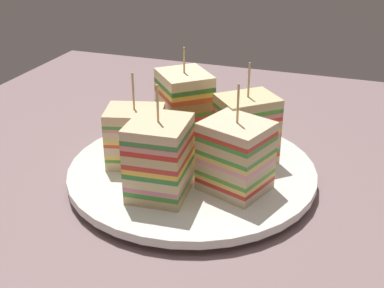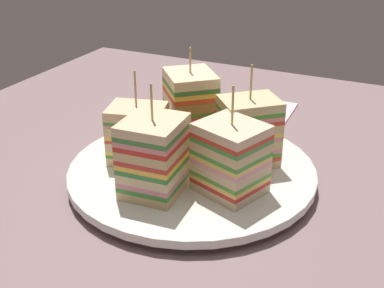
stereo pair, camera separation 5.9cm
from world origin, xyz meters
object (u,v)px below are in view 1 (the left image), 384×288
object	(u,v)px
sandwich_wedge_1	(246,129)
sandwich_wedge_3	(136,136)
plate	(192,172)
chip_pile	(196,154)
sandwich_wedge_0	(235,156)
napkin	(235,109)
sandwich_wedge_4	(159,158)
sandwich_wedge_2	(185,109)

from	to	relation	value
sandwich_wedge_1	sandwich_wedge_3	xyz separation A→B (cm)	(-4.99, 12.04, -0.61)
plate	sandwich_wedge_3	size ratio (longest dim) A/B	2.60
sandwich_wedge_1	chip_pile	distance (cm)	6.72
sandwich_wedge_0	napkin	world-z (taller)	sandwich_wedge_0
sandwich_wedge_1	napkin	world-z (taller)	sandwich_wedge_1
sandwich_wedge_3	chip_pile	world-z (taller)	sandwich_wedge_3
sandwich_wedge_4	plate	bearing A→B (deg)	-15.42
napkin	sandwich_wedge_2	bearing A→B (deg)	172.23
sandwich_wedge_2	napkin	xyz separation A→B (cm)	(16.86, -2.30, -6.20)
sandwich_wedge_1	sandwich_wedge_3	bearing A→B (deg)	-18.69
sandwich_wedge_0	napkin	bearing A→B (deg)	-55.38
sandwich_wedge_2	sandwich_wedge_0	bearing A→B (deg)	3.84
chip_pile	sandwich_wedge_2	bearing A→B (deg)	34.14
sandwich_wedge_2	sandwich_wedge_4	bearing A→B (deg)	-33.23
sandwich_wedge_4	napkin	xyz separation A→B (cm)	(29.42, -0.54, -5.66)
plate	sandwich_wedge_1	size ratio (longest dim) A/B	2.41
sandwich_wedge_0	sandwich_wedge_3	distance (cm)	12.77
plate	sandwich_wedge_3	distance (cm)	7.86
sandwich_wedge_3	sandwich_wedge_4	world-z (taller)	sandwich_wedge_4
plate	sandwich_wedge_2	bearing A→B (deg)	27.25
chip_pile	sandwich_wedge_1	bearing A→B (deg)	-65.02
sandwich_wedge_3	chip_pile	bearing A→B (deg)	5.21
plate	sandwich_wedge_3	bearing A→B (deg)	98.80
plate	sandwich_wedge_0	bearing A→B (deg)	-117.18
plate	napkin	distance (cm)	22.86
sandwich_wedge_3	sandwich_wedge_4	xyz separation A→B (cm)	(-5.56, -5.31, 0.75)
plate	sandwich_wedge_0	distance (cm)	8.14
sandwich_wedge_3	sandwich_wedge_1	bearing A→B (deg)	7.29
chip_pile	napkin	bearing A→B (deg)	2.06
plate	chip_pile	world-z (taller)	chip_pile
sandwich_wedge_1	sandwich_wedge_2	size ratio (longest dim) A/B	0.96
sandwich_wedge_0	napkin	distance (cm)	27.30
sandwich_wedge_1	sandwich_wedge_4	distance (cm)	12.52
sandwich_wedge_0	chip_pile	bearing A→B (deg)	-17.02
sandwich_wedge_2	sandwich_wedge_1	bearing A→B (deg)	35.54
chip_pile	napkin	size ratio (longest dim) A/B	0.52
sandwich_wedge_2	sandwich_wedge_3	size ratio (longest dim) A/B	1.12
sandwich_wedge_0	sandwich_wedge_2	xyz separation A→B (cm)	(9.04, 9.05, 0.80)
sandwich_wedge_1	sandwich_wedge_4	xyz separation A→B (cm)	(-10.56, 6.74, 0.14)
sandwich_wedge_3	sandwich_wedge_4	distance (cm)	7.73
sandwich_wedge_0	sandwich_wedge_4	bearing A→B (deg)	45.78
sandwich_wedge_3	sandwich_wedge_2	bearing A→B (deg)	47.87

